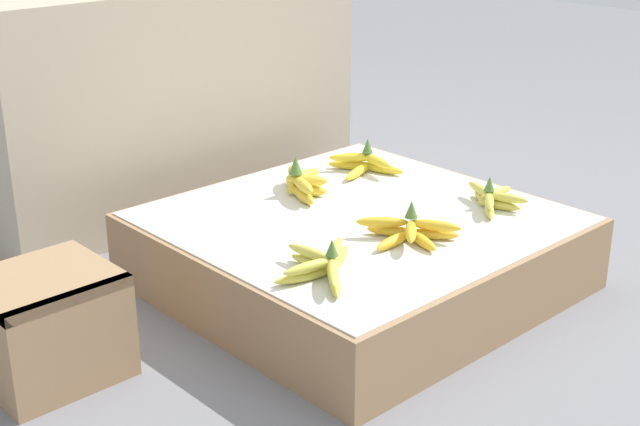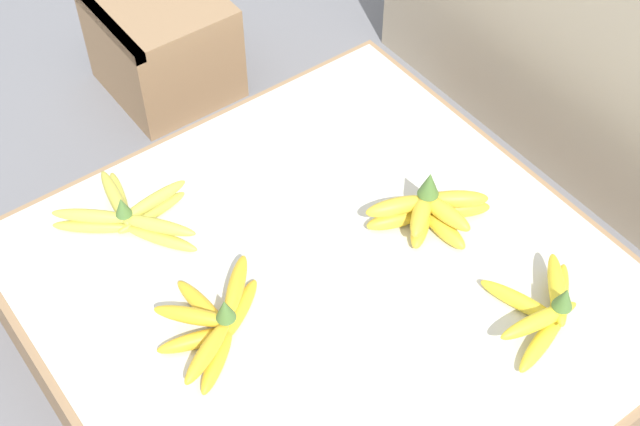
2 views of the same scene
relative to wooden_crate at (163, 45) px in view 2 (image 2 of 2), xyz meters
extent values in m
plane|color=slate|center=(0.80, -0.13, -0.12)|extent=(10.00, 10.00, 0.00)
cube|color=#997551|center=(0.80, -0.13, -0.02)|extent=(0.94, 0.92, 0.19)
cube|color=silver|center=(0.80, -0.13, 0.07)|extent=(0.91, 0.89, 0.00)
cube|color=#997551|center=(0.00, 0.00, 0.00)|extent=(0.28, 0.26, 0.24)
cube|color=brown|center=(0.00, -0.12, 0.11)|extent=(0.28, 0.02, 0.02)
ellipsoid|color=gold|center=(0.56, -0.31, 0.09)|extent=(0.13, 0.09, 0.02)
ellipsoid|color=gold|center=(0.50, -0.30, 0.09)|extent=(0.04, 0.14, 0.02)
ellipsoid|color=gold|center=(0.44, -0.33, 0.09)|extent=(0.14, 0.06, 0.02)
ellipsoid|color=gold|center=(0.47, -0.39, 0.09)|extent=(0.11, 0.12, 0.02)
ellipsoid|color=gold|center=(0.55, -0.31, 0.11)|extent=(0.13, 0.11, 0.02)
ellipsoid|color=gold|center=(0.50, -0.29, 0.11)|extent=(0.04, 0.14, 0.02)
ellipsoid|color=gold|center=(0.45, -0.34, 0.11)|extent=(0.14, 0.05, 0.02)
ellipsoid|color=gold|center=(0.47, -0.39, 0.11)|extent=(0.11, 0.12, 0.02)
cone|color=#4C7533|center=(0.51, -0.35, 0.14)|extent=(0.03, 0.03, 0.04)
ellipsoid|color=gold|center=(0.77, -0.29, 0.09)|extent=(0.09, 0.12, 0.03)
ellipsoid|color=gold|center=(0.72, -0.33, 0.09)|extent=(0.13, 0.04, 0.03)
ellipsoid|color=gold|center=(0.78, -0.37, 0.09)|extent=(0.06, 0.13, 0.03)
ellipsoid|color=gold|center=(0.82, -0.36, 0.09)|extent=(0.10, 0.11, 0.03)
ellipsoid|color=gold|center=(0.74, -0.27, 0.12)|extent=(0.11, 0.11, 0.03)
ellipsoid|color=gold|center=(0.75, -0.36, 0.12)|extent=(0.11, 0.10, 0.03)
ellipsoid|color=gold|center=(0.82, -0.38, 0.12)|extent=(0.08, 0.12, 0.03)
cone|color=#4C7533|center=(0.79, -0.32, 0.15)|extent=(0.03, 0.03, 0.04)
ellipsoid|color=gold|center=(0.77, 0.04, 0.09)|extent=(0.06, 0.12, 0.03)
ellipsoid|color=gold|center=(0.81, 0.06, 0.09)|extent=(0.10, 0.11, 0.03)
ellipsoid|color=gold|center=(0.83, 0.09, 0.09)|extent=(0.11, 0.03, 0.03)
ellipsoid|color=gold|center=(0.82, 0.14, 0.09)|extent=(0.08, 0.11, 0.03)
ellipsoid|color=gold|center=(0.77, 0.04, 0.12)|extent=(0.07, 0.12, 0.03)
ellipsoid|color=gold|center=(0.81, 0.06, 0.12)|extent=(0.09, 0.11, 0.03)
ellipsoid|color=gold|center=(0.83, 0.09, 0.12)|extent=(0.12, 0.05, 0.03)
ellipsoid|color=gold|center=(0.82, 0.13, 0.12)|extent=(0.09, 0.11, 0.03)
cone|color=#4C7533|center=(0.79, 0.09, 0.16)|extent=(0.04, 0.04, 0.05)
ellipsoid|color=yellow|center=(1.06, 0.14, 0.09)|extent=(0.11, 0.13, 0.03)
ellipsoid|color=yellow|center=(1.02, 0.09, 0.09)|extent=(0.14, 0.07, 0.03)
ellipsoid|color=yellow|center=(1.10, 0.06, 0.09)|extent=(0.07, 0.14, 0.03)
ellipsoid|color=yellow|center=(1.05, 0.13, 0.12)|extent=(0.13, 0.11, 0.03)
ellipsoid|color=yellow|center=(1.08, 0.07, 0.12)|extent=(0.05, 0.15, 0.03)
cone|color=#4C7533|center=(1.08, 0.11, 0.15)|extent=(0.03, 0.03, 0.04)
camera|label=1|loc=(-0.72, -1.63, 0.91)|focal=50.00mm
camera|label=2|loc=(1.50, -0.67, 1.27)|focal=50.00mm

